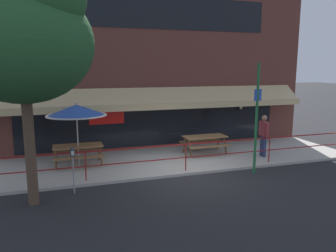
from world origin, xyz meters
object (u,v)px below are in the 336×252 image
at_px(picnic_table_left, 78,149).
at_px(parking_meter_near, 73,156).
at_px(pedestrian_walking, 264,133).
at_px(street_tree_curbside, 26,35).
at_px(patio_umbrella_left, 76,111).
at_px(street_sign_pole, 256,118).
at_px(picnic_table_centre, 205,140).

height_order(picnic_table_left, parking_meter_near, parking_meter_near).
distance_m(pedestrian_walking, street_tree_curbside, 9.45).
relative_size(patio_umbrella_left, street_sign_pole, 0.61).
xyz_separation_m(picnic_table_centre, patio_umbrella_left, (-5.19, -0.24, 1.47)).
bearing_deg(street_tree_curbside, picnic_table_left, 68.09).
xyz_separation_m(picnic_table_left, street_tree_curbside, (-1.26, -3.13, 3.79)).
xyz_separation_m(picnic_table_centre, parking_meter_near, (-5.46, -2.70, 0.44)).
bearing_deg(street_sign_pole, street_tree_curbside, -175.86).
bearing_deg(street_sign_pole, picnic_table_left, 156.11).
bearing_deg(patio_umbrella_left, street_tree_curbside, -113.06).
xyz_separation_m(pedestrian_walking, parking_meter_near, (-7.56, -1.57, 0.09)).
bearing_deg(picnic_table_centre, patio_umbrella_left, -177.41).
height_order(picnic_table_centre, patio_umbrella_left, patio_umbrella_left).
height_order(picnic_table_left, street_tree_curbside, street_tree_curbside).
bearing_deg(picnic_table_left, picnic_table_centre, 0.70).
bearing_deg(picnic_table_centre, pedestrian_walking, -28.16).
height_order(street_sign_pole, street_tree_curbside, street_tree_curbside).
height_order(picnic_table_centre, street_sign_pole, street_sign_pole).
distance_m(picnic_table_left, pedestrian_walking, 7.38).
bearing_deg(pedestrian_walking, parking_meter_near, -168.26).
bearing_deg(picnic_table_centre, parking_meter_near, -153.69).
bearing_deg(parking_meter_near, patio_umbrella_left, 83.78).
bearing_deg(picnic_table_centre, picnic_table_left, -179.30).
xyz_separation_m(picnic_table_left, street_sign_pole, (5.90, -2.61, 1.29)).
height_order(picnic_table_centre, parking_meter_near, parking_meter_near).
bearing_deg(street_tree_curbside, parking_meter_near, 26.55).
relative_size(street_sign_pole, street_tree_curbside, 0.61).
relative_size(picnic_table_left, patio_umbrella_left, 0.76).
height_order(patio_umbrella_left, pedestrian_walking, patio_umbrella_left).
bearing_deg(street_tree_curbside, street_sign_pole, 4.14).
xyz_separation_m(patio_umbrella_left, street_sign_pole, (5.90, -2.44, -0.19)).
xyz_separation_m(patio_umbrella_left, pedestrian_walking, (7.29, -0.89, -1.12)).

